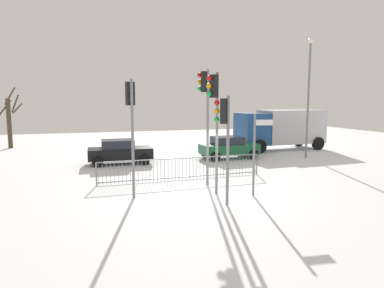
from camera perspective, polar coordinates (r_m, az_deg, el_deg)
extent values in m
plane|color=white|center=(13.85, 1.62, -8.65)|extent=(60.00, 60.00, 0.00)
cylinder|color=slate|center=(13.64, 4.22, 1.64)|extent=(0.11, 0.11, 4.93)
cube|color=black|center=(13.50, 3.72, 9.71)|extent=(0.29, 0.36, 0.90)
sphere|color=red|center=(13.37, 2.83, 11.03)|extent=(0.20, 0.20, 0.20)
sphere|color=orange|center=(13.36, 2.83, 9.75)|extent=(0.20, 0.20, 0.20)
sphere|color=green|center=(13.35, 2.82, 8.46)|extent=(0.20, 0.20, 0.20)
cylinder|color=slate|center=(12.24, 6.05, -1.24)|extent=(0.11, 0.11, 3.99)
cube|color=black|center=(12.13, 5.36, 5.55)|extent=(0.35, 0.39, 0.90)
sphere|color=red|center=(12.16, 4.20, 6.98)|extent=(0.20, 0.20, 0.20)
sphere|color=orange|center=(12.16, 4.19, 5.57)|extent=(0.20, 0.20, 0.20)
sphere|color=green|center=(12.18, 4.18, 4.16)|extent=(0.20, 0.20, 0.20)
cylinder|color=slate|center=(15.13, 2.66, 2.70)|extent=(0.11, 0.11, 5.19)
cube|color=black|center=(15.17, 2.13, 10.45)|extent=(0.38, 0.38, 0.90)
sphere|color=red|center=(15.29, 1.26, 11.55)|extent=(0.20, 0.20, 0.20)
sphere|color=orange|center=(15.27, 1.26, 10.43)|extent=(0.20, 0.20, 0.20)
sphere|color=green|center=(15.26, 1.26, 9.31)|extent=(0.20, 0.20, 0.20)
cylinder|color=slate|center=(13.26, -9.99, 0.74)|extent=(0.11, 0.11, 4.63)
cube|color=black|center=(13.34, -10.41, 8.36)|extent=(0.36, 0.29, 0.90)
sphere|color=red|center=(13.58, -10.81, 9.59)|extent=(0.20, 0.20, 0.20)
sphere|color=orange|center=(13.57, -10.78, 8.33)|extent=(0.20, 0.20, 0.20)
sphere|color=green|center=(13.57, -10.74, 7.06)|extent=(0.20, 0.20, 0.20)
cylinder|color=slate|center=(13.67, 10.42, -1.88)|extent=(0.09, 0.09, 3.30)
cube|color=white|center=(13.67, 12.10, 3.57)|extent=(0.70, 0.11, 0.22)
cube|color=slate|center=(16.36, -1.61, -2.41)|extent=(8.09, 0.18, 0.04)
cube|color=slate|center=(16.54, -1.60, -5.59)|extent=(8.09, 0.18, 0.04)
cylinder|color=slate|center=(15.84, -15.53, -4.93)|extent=(0.02, 0.02, 1.05)
cylinder|color=slate|center=(15.85, -14.88, -4.90)|extent=(0.02, 0.02, 1.05)
cylinder|color=slate|center=(15.86, -14.23, -4.87)|extent=(0.02, 0.02, 1.05)
cylinder|color=slate|center=(15.87, -13.58, -4.84)|extent=(0.02, 0.02, 1.05)
cylinder|color=slate|center=(15.88, -12.93, -4.82)|extent=(0.02, 0.02, 1.05)
cylinder|color=slate|center=(15.89, -12.28, -4.79)|extent=(0.02, 0.02, 1.05)
cylinder|color=slate|center=(15.91, -11.63, -4.76)|extent=(0.02, 0.02, 1.05)
cylinder|color=slate|center=(15.93, -10.99, -4.73)|extent=(0.02, 0.02, 1.05)
cylinder|color=slate|center=(15.95, -10.35, -4.69)|extent=(0.02, 0.02, 1.05)
cylinder|color=slate|center=(15.98, -9.70, -4.66)|extent=(0.02, 0.02, 1.05)
cylinder|color=slate|center=(16.00, -9.07, -4.63)|extent=(0.02, 0.02, 1.05)
cylinder|color=slate|center=(16.03, -8.43, -4.60)|extent=(0.02, 0.02, 1.05)
cylinder|color=slate|center=(16.06, -7.79, -4.56)|extent=(0.02, 0.02, 1.05)
cylinder|color=slate|center=(16.09, -7.16, -4.53)|extent=(0.02, 0.02, 1.05)
cylinder|color=slate|center=(16.12, -6.53, -4.50)|extent=(0.02, 0.02, 1.05)
cylinder|color=slate|center=(16.16, -5.91, -4.46)|extent=(0.02, 0.02, 1.05)
cylinder|color=slate|center=(16.19, -5.28, -4.43)|extent=(0.02, 0.02, 1.05)
cylinder|color=slate|center=(16.23, -4.66, -4.39)|extent=(0.02, 0.02, 1.05)
cylinder|color=slate|center=(16.27, -4.04, -4.36)|extent=(0.02, 0.02, 1.05)
cylinder|color=slate|center=(16.31, -3.43, -4.32)|extent=(0.02, 0.02, 1.05)
cylinder|color=slate|center=(16.36, -2.82, -4.29)|extent=(0.02, 0.02, 1.05)
cylinder|color=slate|center=(16.41, -2.21, -4.25)|extent=(0.02, 0.02, 1.05)
cylinder|color=slate|center=(16.45, -1.60, -4.21)|extent=(0.02, 0.02, 1.05)
cylinder|color=slate|center=(16.50, -1.00, -4.18)|extent=(0.02, 0.02, 1.05)
cylinder|color=slate|center=(16.56, -0.41, -4.14)|extent=(0.02, 0.02, 1.05)
cylinder|color=slate|center=(16.61, 0.19, -4.10)|extent=(0.02, 0.02, 1.05)
cylinder|color=slate|center=(16.66, 0.78, -4.06)|extent=(0.02, 0.02, 1.05)
cylinder|color=slate|center=(16.72, 1.36, -4.03)|extent=(0.02, 0.02, 1.05)
cylinder|color=slate|center=(16.78, 1.94, -3.99)|extent=(0.02, 0.02, 1.05)
cylinder|color=slate|center=(16.84, 2.52, -3.95)|extent=(0.02, 0.02, 1.05)
cylinder|color=slate|center=(16.90, 3.09, -3.91)|extent=(0.02, 0.02, 1.05)
cylinder|color=slate|center=(16.97, 3.66, -3.87)|extent=(0.02, 0.02, 1.05)
cylinder|color=slate|center=(17.03, 4.23, -3.84)|extent=(0.02, 0.02, 1.05)
cylinder|color=slate|center=(17.10, 4.78, -3.80)|extent=(0.02, 0.02, 1.05)
cylinder|color=slate|center=(17.17, 5.34, -3.76)|extent=(0.02, 0.02, 1.05)
cylinder|color=slate|center=(17.24, 5.89, -3.72)|extent=(0.02, 0.02, 1.05)
cylinder|color=slate|center=(17.31, 6.44, -3.68)|extent=(0.02, 0.02, 1.05)
cylinder|color=slate|center=(17.38, 6.98, -3.64)|extent=(0.02, 0.02, 1.05)
cylinder|color=slate|center=(17.46, 7.52, -3.61)|extent=(0.02, 0.02, 1.05)
cylinder|color=slate|center=(17.53, 8.05, -3.57)|extent=(0.02, 0.02, 1.05)
cylinder|color=slate|center=(17.61, 8.57, -3.53)|extent=(0.02, 0.02, 1.05)
cylinder|color=slate|center=(17.69, 9.10, -3.49)|extent=(0.02, 0.02, 1.05)
cylinder|color=slate|center=(17.77, 9.62, -3.45)|extent=(0.02, 0.02, 1.05)
cylinder|color=slate|center=(17.86, 10.13, -3.42)|extent=(0.02, 0.02, 1.05)
cylinder|color=slate|center=(17.94, 10.64, -3.38)|extent=(0.02, 0.02, 1.05)
cylinder|color=slate|center=(15.84, -15.85, -4.94)|extent=(0.06, 0.06, 1.05)
cylinder|color=slate|center=(17.98, 10.89, -3.36)|extent=(0.06, 0.06, 1.05)
cube|color=black|center=(21.05, -12.00, -1.52)|extent=(3.82, 1.74, 0.65)
cube|color=#1E232D|center=(20.96, -12.45, -0.05)|extent=(1.92, 1.52, 0.55)
cylinder|color=black|center=(22.07, -8.64, -1.90)|extent=(0.64, 0.23, 0.64)
cylinder|color=black|center=(20.40, -8.01, -2.63)|extent=(0.64, 0.23, 0.64)
cylinder|color=black|center=(21.89, -15.67, -2.16)|extent=(0.64, 0.23, 0.64)
cylinder|color=black|center=(20.21, -15.62, -2.92)|extent=(0.64, 0.23, 0.64)
cube|color=#195933|center=(22.60, 6.30, -0.81)|extent=(3.87, 1.87, 0.65)
cube|color=#1E232D|center=(22.47, 5.97, 0.56)|extent=(1.97, 1.58, 0.55)
cylinder|color=black|center=(24.00, 8.32, -1.16)|extent=(0.65, 0.25, 0.64)
cylinder|color=black|center=(22.53, 10.32, -1.74)|extent=(0.65, 0.25, 0.64)
cylinder|color=black|center=(22.88, 2.31, -1.49)|extent=(0.65, 0.25, 0.64)
cylinder|color=black|center=(21.33, 4.00, -2.15)|extent=(0.65, 0.25, 0.64)
cube|color=silver|center=(28.02, 16.37, 2.87)|extent=(5.13, 2.68, 2.60)
cube|color=navy|center=(26.08, 10.06, 2.53)|extent=(2.13, 2.41, 2.40)
cylinder|color=black|center=(25.19, 11.37, -0.42)|extent=(1.02, 0.36, 1.00)
cylinder|color=black|center=(27.25, 8.74, 0.21)|extent=(1.02, 0.36, 1.00)
cylinder|color=black|center=(28.26, 20.50, 0.09)|extent=(1.02, 0.36, 1.00)
cylinder|color=black|center=(30.11, 17.54, 0.62)|extent=(1.02, 0.36, 1.00)
cylinder|color=slate|center=(23.83, 19.01, 6.85)|extent=(0.14, 0.14, 7.58)
sphere|color=#F2EACC|center=(24.15, 19.41, 16.13)|extent=(0.36, 0.36, 0.36)
cylinder|color=#473828|center=(31.12, -28.47, 3.08)|extent=(0.34, 0.34, 4.02)
cylinder|color=#473828|center=(31.47, -28.38, 7.14)|extent=(0.98, 0.33, 1.45)
cylinder|color=#473828|center=(31.32, -27.70, 6.03)|extent=(0.84, 1.06, 1.44)
cylinder|color=#473828|center=(31.57, -29.11, 5.25)|extent=(1.00, 0.89, 1.41)
cylinder|color=#473828|center=(31.40, -27.40, 5.35)|extent=(1.02, 1.28, 0.87)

